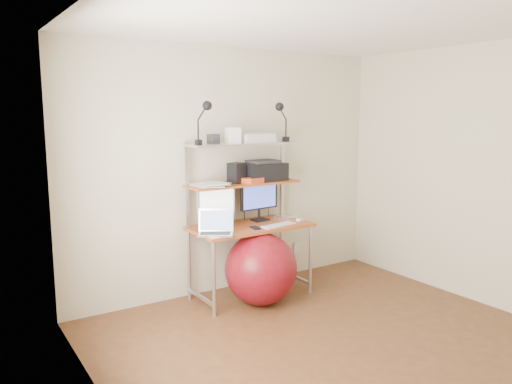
% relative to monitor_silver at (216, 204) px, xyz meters
% --- Properties ---
extents(room, '(3.60, 3.60, 3.60)m').
position_rel_monitor_silver_xyz_m(room, '(0.33, -1.55, 0.28)').
color(room, brown).
rests_on(room, ground).
extents(computer_desk, '(1.20, 0.60, 1.57)m').
position_rel_monitor_silver_xyz_m(computer_desk, '(0.33, -0.05, -0.01)').
color(computer_desk, '#A94820').
rests_on(computer_desk, ground).
extents(desktop, '(1.20, 0.60, 0.00)m').
position_rel_monitor_silver_xyz_m(desktop, '(0.33, -0.11, -0.23)').
color(desktop, '#A94820').
rests_on(desktop, computer_desk).
extents(mid_shelf, '(1.18, 0.34, 0.00)m').
position_rel_monitor_silver_xyz_m(mid_shelf, '(0.33, 0.02, 0.18)').
color(mid_shelf, '#A94820').
rests_on(mid_shelf, computer_desk).
extents(top_shelf, '(1.18, 0.34, 0.00)m').
position_rel_monitor_silver_xyz_m(top_shelf, '(0.33, 0.02, 0.58)').
color(top_shelf, '#BBBBC0').
rests_on(top_shelf, computer_desk).
extents(floor, '(3.60, 3.60, 0.00)m').
position_rel_monitor_silver_xyz_m(floor, '(0.33, -1.55, -0.97)').
color(floor, brown).
rests_on(floor, ground).
extents(wall_outlet, '(0.08, 0.01, 0.12)m').
position_rel_monitor_silver_xyz_m(wall_outlet, '(1.18, 0.23, -0.67)').
color(wall_outlet, silver).
rests_on(wall_outlet, room).
extents(monitor_silver, '(0.39, 0.15, 0.43)m').
position_rel_monitor_silver_xyz_m(monitor_silver, '(0.00, 0.00, 0.00)').
color(monitor_silver, '#A8A8AC').
rests_on(monitor_silver, desktop).
extents(monitor_black, '(0.46, 0.14, 0.46)m').
position_rel_monitor_silver_xyz_m(monitor_black, '(0.52, 0.03, -0.00)').
color(monitor_black, black).
rests_on(monitor_black, desktop).
extents(laptop, '(0.41, 0.39, 0.28)m').
position_rel_monitor_silver_xyz_m(laptop, '(-0.14, -0.24, -0.18)').
color(laptop, silver).
rests_on(laptop, desktop).
extents(keyboard, '(0.40, 0.17, 0.01)m').
position_rel_monitor_silver_xyz_m(keyboard, '(0.54, -0.28, -0.22)').
color(keyboard, silver).
rests_on(keyboard, desktop).
extents(mouse, '(0.09, 0.07, 0.02)m').
position_rel_monitor_silver_xyz_m(mouse, '(0.87, -0.22, -0.22)').
color(mouse, silver).
rests_on(mouse, desktop).
extents(mac_mini, '(0.23, 0.23, 0.03)m').
position_rel_monitor_silver_xyz_m(mac_mini, '(0.81, -0.04, -0.21)').
color(mac_mini, silver).
rests_on(mac_mini, desktop).
extents(phone, '(0.09, 0.14, 0.01)m').
position_rel_monitor_silver_xyz_m(phone, '(0.28, -0.26, -0.23)').
color(phone, black).
rests_on(phone, desktop).
extents(printer, '(0.46, 0.33, 0.21)m').
position_rel_monitor_silver_xyz_m(printer, '(0.58, 0.05, 0.28)').
color(printer, black).
rests_on(printer, mid_shelf).
extents(nas_cube, '(0.17, 0.17, 0.20)m').
position_rel_monitor_silver_xyz_m(nas_cube, '(0.25, 0.04, 0.28)').
color(nas_cube, black).
rests_on(nas_cube, mid_shelf).
extents(red_box, '(0.22, 0.17, 0.05)m').
position_rel_monitor_silver_xyz_m(red_box, '(0.38, -0.07, 0.21)').
color(red_box, '#C94620').
rests_on(red_box, mid_shelf).
extents(scanner, '(0.41, 0.29, 0.10)m').
position_rel_monitor_silver_xyz_m(scanner, '(0.47, 0.04, 0.63)').
color(scanner, silver).
rests_on(scanner, top_shelf).
extents(box_white, '(0.15, 0.14, 0.16)m').
position_rel_monitor_silver_xyz_m(box_white, '(0.18, -0.03, 0.66)').
color(box_white, silver).
rests_on(box_white, top_shelf).
extents(box_grey, '(0.11, 0.11, 0.09)m').
position_rel_monitor_silver_xyz_m(box_grey, '(0.00, 0.05, 0.63)').
color(box_grey, '#2C2C2E').
rests_on(box_grey, top_shelf).
extents(clip_lamp_left, '(0.16, 0.09, 0.40)m').
position_rel_monitor_silver_xyz_m(clip_lamp_left, '(-0.14, -0.08, 0.87)').
color(clip_lamp_left, black).
rests_on(clip_lamp_left, top_shelf).
extents(clip_lamp_right, '(0.16, 0.09, 0.40)m').
position_rel_monitor_silver_xyz_m(clip_lamp_right, '(0.74, -0.03, 0.87)').
color(clip_lamp_right, black).
rests_on(clip_lamp_right, top_shelf).
extents(exercise_ball, '(0.70, 0.70, 0.70)m').
position_rel_monitor_silver_xyz_m(exercise_ball, '(0.30, -0.34, -0.62)').
color(exercise_ball, maroon).
rests_on(exercise_ball, floor).
extents(paper_stack, '(0.36, 0.42, 0.03)m').
position_rel_monitor_silver_xyz_m(paper_stack, '(-0.05, 0.01, 0.20)').
color(paper_stack, white).
rests_on(paper_stack, mid_shelf).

